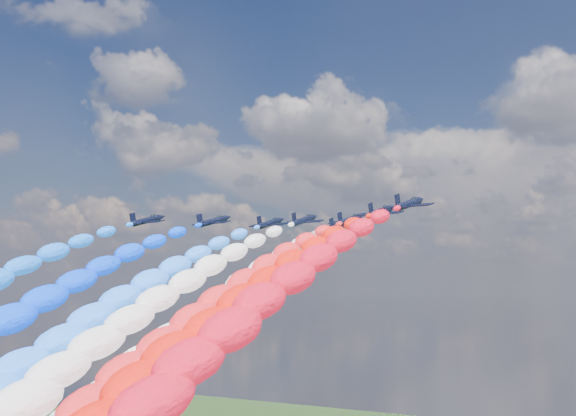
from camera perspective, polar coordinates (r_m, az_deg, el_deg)
The scene contains 15 objects.
jet_0 at distance 169.29m, azimuth -10.61°, elevation -0.93°, with size 9.23×12.37×2.73m, color black, non-canonical shape.
jet_1 at distance 169.08m, azimuth -5.67°, elevation -1.00°, with size 9.23×12.37×2.73m, color black, non-canonical shape.
trail_1 at distance 133.41m, azimuth -19.14°, elevation -8.52°, with size 7.27×95.57×47.77m, color #053BF0, non-canonical shape.
jet_2 at distance 172.98m, azimuth -1.38°, elevation -1.15°, with size 9.23×12.37×2.73m, color black, non-canonical shape.
trail_2 at distance 134.45m, azimuth -13.36°, elevation -8.68°, with size 7.27×95.57×47.77m, color #2976FF, non-canonical shape.
jet_3 at distance 165.88m, azimuth 1.20°, elevation -0.93°, with size 9.23×12.37×2.73m, color black, non-canonical shape.
trail_3 at distance 125.91m, azimuth -10.69°, elevation -8.91°, with size 7.27×95.57×47.77m, color silver, non-canonical shape.
jet_4 at distance 177.95m, azimuth 4.04°, elevation -1.28°, with size 9.23×12.37×2.73m, color black, non-canonical shape.
trail_4 at distance 136.21m, azimuth -5.97°, elevation -8.78°, with size 7.27×95.57×47.77m, color white, non-canonical shape.
jet_5 at distance 165.32m, azimuth 4.71°, elevation -0.89°, with size 9.23×12.37×2.73m, color black, non-canonical shape.
trail_5 at distance 123.38m, azimuth -6.11°, elevation -9.04°, with size 7.27×95.57×47.77m, color red, non-canonical shape.
jet_6 at distance 148.95m, azimuth 7.01°, elevation -0.27°, with size 9.23×12.37×2.73m, color black, non-canonical shape.
trail_6 at distance 106.04m, azimuth -4.59°, elevation -9.51°, with size 7.27×95.57×47.77m, color red, non-canonical shape.
jet_7 at distance 136.55m, azimuth 9.09°, elevation 0.31°, with size 9.23×12.37×2.73m, color black, non-canonical shape.
trail_7 at distance 92.79m, azimuth -3.13°, elevation -9.98°, with size 7.27×95.57×47.77m, color red, non-canonical shape.
Camera 1 is at (85.60, -129.69, 90.65)m, focal length 47.21 mm.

